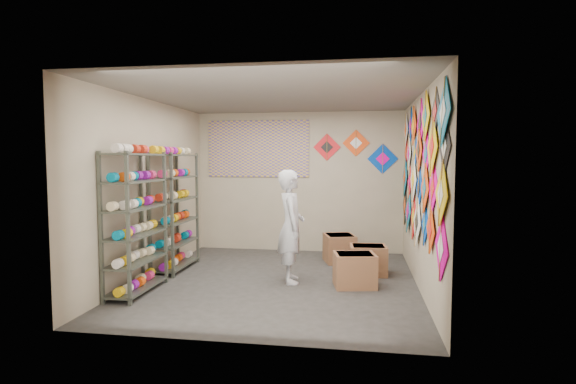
% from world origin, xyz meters
% --- Properties ---
extents(ground, '(4.50, 4.50, 0.00)m').
position_xyz_m(ground, '(0.00, 0.00, 0.00)').
color(ground, '#2D2B28').
extents(room_walls, '(4.50, 4.50, 4.50)m').
position_xyz_m(room_walls, '(0.00, 0.00, 1.64)').
color(room_walls, tan).
rests_on(room_walls, ground).
extents(shelf_rack_front, '(0.40, 1.10, 1.90)m').
position_xyz_m(shelf_rack_front, '(-1.78, -0.85, 0.95)').
color(shelf_rack_front, '#4C5147').
rests_on(shelf_rack_front, ground).
extents(shelf_rack_back, '(0.40, 1.10, 1.90)m').
position_xyz_m(shelf_rack_back, '(-1.78, 0.45, 0.95)').
color(shelf_rack_back, '#4C5147').
rests_on(shelf_rack_back, ground).
extents(string_spools, '(0.12, 2.36, 0.12)m').
position_xyz_m(string_spools, '(-1.78, -0.20, 1.05)').
color(string_spools, '#E82C6A').
rests_on(string_spools, ground).
extents(kite_wall_display, '(0.06, 4.36, 2.09)m').
position_xyz_m(kite_wall_display, '(1.98, -0.01, 1.62)').
color(kite_wall_display, '#E50098').
rests_on(kite_wall_display, room_walls).
extents(back_wall_kites, '(1.60, 0.02, 0.84)m').
position_xyz_m(back_wall_kites, '(1.11, 2.24, 1.96)').
color(back_wall_kites, red).
rests_on(back_wall_kites, room_walls).
extents(poster, '(2.00, 0.01, 1.10)m').
position_xyz_m(poster, '(-0.80, 2.23, 2.00)').
color(poster, '#564597').
rests_on(poster, room_walls).
extents(shopkeeper, '(0.77, 0.66, 1.64)m').
position_xyz_m(shopkeeper, '(0.19, 0.01, 0.82)').
color(shopkeeper, silver).
rests_on(shopkeeper, ground).
extents(carton_a, '(0.64, 0.57, 0.47)m').
position_xyz_m(carton_a, '(1.12, -0.10, 0.24)').
color(carton_a, brown).
rests_on(carton_a, ground).
extents(carton_b, '(0.59, 0.49, 0.46)m').
position_xyz_m(carton_b, '(1.32, 0.60, 0.23)').
color(carton_b, brown).
rests_on(carton_b, ground).
extents(carton_c, '(0.63, 0.66, 0.48)m').
position_xyz_m(carton_c, '(0.84, 1.39, 0.24)').
color(carton_c, brown).
rests_on(carton_c, ground).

